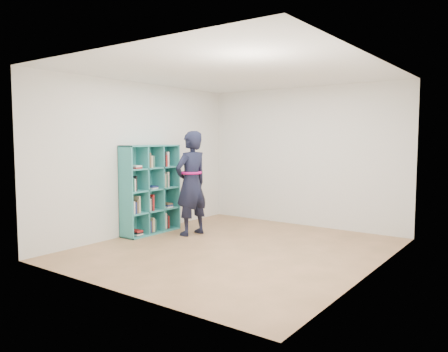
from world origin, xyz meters
The scene contains 9 objects.
floor centered at (0.00, 0.00, 0.00)m, with size 4.50×4.50×0.00m, color olive.
ceiling centered at (0.00, 0.00, 2.60)m, with size 4.50×4.50×0.00m, color white.
wall_left centered at (-2.00, 0.00, 1.30)m, with size 0.02×4.50×2.60m, color white.
wall_right centered at (2.00, 0.00, 1.30)m, with size 0.02×4.50×2.60m, color white.
wall_back centered at (0.00, 2.25, 1.30)m, with size 4.00×0.02×2.60m, color white.
wall_front centered at (0.00, -2.25, 1.30)m, with size 4.00×0.02×2.60m, color white.
bookshelf centered at (-1.85, 0.04, 0.75)m, with size 0.34×1.15×1.53m.
person centered at (-1.17, 0.36, 0.89)m, with size 0.51×0.70×1.77m.
smartphone centered at (-1.30, 0.47, 1.00)m, with size 0.02×0.10×0.14m.
Camera 1 is at (3.63, -5.26, 1.66)m, focal length 35.00 mm.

